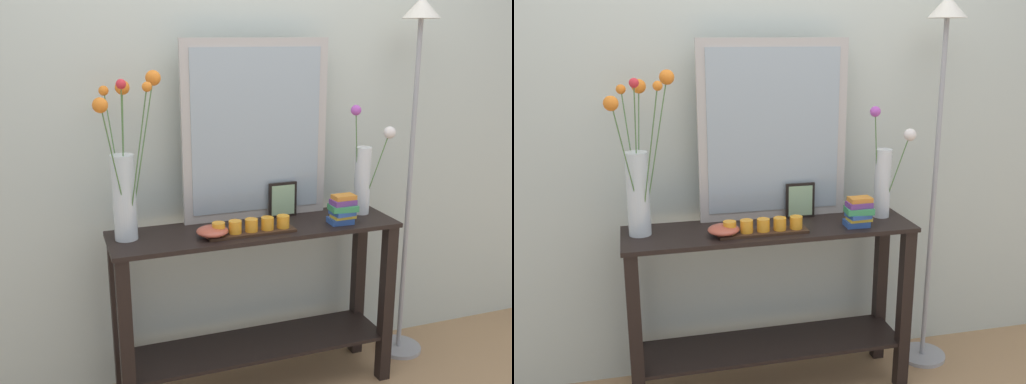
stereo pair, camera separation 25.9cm
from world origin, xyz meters
The scene contains 10 objects.
wall_back centered at (0.00, 0.30, 1.35)m, with size 6.40×0.08×2.70m, color beige.
console_table centered at (0.00, 0.00, 0.49)m, with size 1.31×0.35×0.81m.
mirror_leaning centered at (0.05, 0.14, 1.23)m, with size 0.69×0.03×0.82m.
tall_vase_left centered at (-0.56, 0.04, 1.09)m, with size 0.29×0.30×0.70m.
vase_right centered at (0.55, 0.02, 1.01)m, with size 0.20×0.15×0.53m.
candle_tray centered at (-0.05, -0.08, 0.84)m, with size 0.39×0.09×0.07m.
picture_frame_small centered at (0.17, 0.11, 0.90)m, with size 0.14×0.01×0.17m.
decorative_bowl centered at (-0.22, -0.07, 0.84)m, with size 0.14×0.14×0.05m.
book_stack centered at (0.39, -0.08, 0.88)m, with size 0.13×0.10×0.14m.
floor_lamp centered at (0.85, 0.07, 1.23)m, with size 0.24×0.24×1.82m.
Camera 2 is at (-0.60, -2.43, 1.65)m, focal length 41.20 mm.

